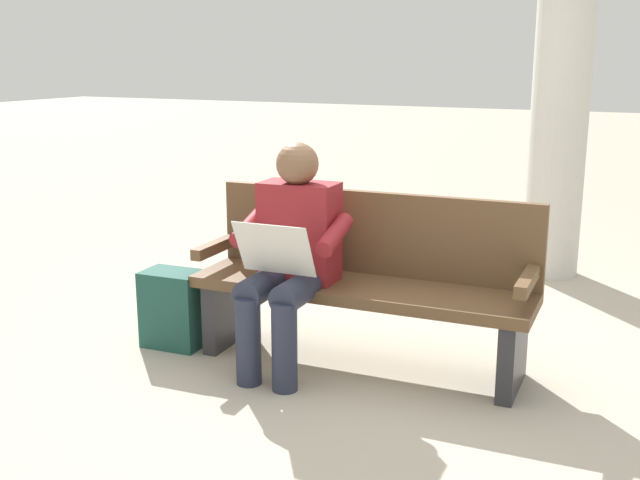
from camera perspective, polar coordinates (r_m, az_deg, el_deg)
The scene contains 5 objects.
ground_plane at distance 4.19m, azimuth 2.90°, elevation -9.12°, with size 40.00×40.00×0.00m, color #B7AD99.
bench_near at distance 4.10m, azimuth 3.33°, elevation -2.84°, with size 1.82×0.55×0.90m.
person_seated at distance 3.97m, azimuth -2.19°, elevation -0.85°, with size 0.58×0.58×1.18m.
backpack at distance 4.46m, azimuth -10.67°, elevation -5.01°, with size 0.35×0.28×0.44m.
support_pillar at distance 5.89m, azimuth 17.53°, elevation 12.93°, with size 0.41×0.41×3.23m, color beige.
Camera 1 is at (-1.48, 3.58, 1.62)m, focal length 43.43 mm.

